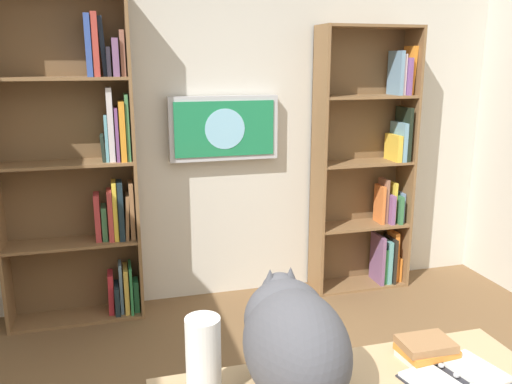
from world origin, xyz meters
The scene contains 8 objects.
wall_back centered at (0.00, -2.23, 1.35)m, with size 4.52×0.06×2.70m, color beige.
bookshelf_left centered at (-1.18, -2.06, 0.96)m, with size 0.77×0.28×2.03m.
bookshelf_right centered at (0.97, -2.07, 1.10)m, with size 0.91×0.28×2.24m.
wall_mounted_tv centered at (-0.01, -2.15, 1.31)m, with size 0.80×0.07×0.47m.
cat centered at (0.27, 0.20, 0.94)m, with size 0.32×0.59×0.37m.
open_binder centered at (-0.28, 0.29, 0.76)m, with size 0.37×0.29×0.02m.
paper_towel_roll centered at (0.55, 0.17, 0.89)m, with size 0.11×0.11×0.28m, color white.
desk_book_stack centered at (-0.25, 0.15, 0.79)m, with size 0.20×0.15×0.07m.
Camera 1 is at (0.78, 1.62, 1.79)m, focal length 37.20 mm.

